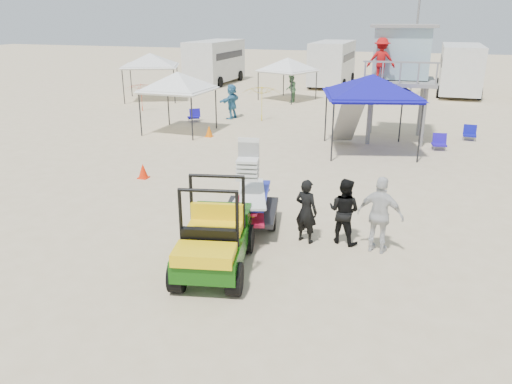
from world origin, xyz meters
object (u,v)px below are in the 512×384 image
(utility_cart, at_px, (212,231))
(lifeguard_tower, at_px, (399,57))
(canopy_blue, at_px, (373,78))
(surf_trailer, at_px, (250,198))
(man_left, at_px, (306,211))

(utility_cart, xyz_separation_m, lifeguard_tower, (2.68, 13.57, 2.57))
(utility_cart, relative_size, lifeguard_tower, 0.60)
(utility_cart, xyz_separation_m, canopy_blue, (1.92, 11.10, 1.96))
(surf_trailer, distance_m, lifeguard_tower, 11.84)
(canopy_blue, bearing_deg, utility_cart, -99.80)
(lifeguard_tower, bearing_deg, man_left, -95.74)
(utility_cart, height_order, man_left, utility_cart)
(surf_trailer, xyz_separation_m, canopy_blue, (1.91, 8.77, 2.03))
(surf_trailer, xyz_separation_m, lifeguard_tower, (2.68, 11.23, 2.64))
(utility_cart, xyz_separation_m, surf_trailer, (0.00, 2.34, -0.07))
(surf_trailer, relative_size, man_left, 1.61)
(utility_cart, height_order, lifeguard_tower, lifeguard_tower)
(man_left, xyz_separation_m, lifeguard_tower, (1.16, 11.53, 2.70))
(surf_trailer, relative_size, lifeguard_tower, 0.54)
(utility_cart, bearing_deg, lifeguard_tower, 78.82)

